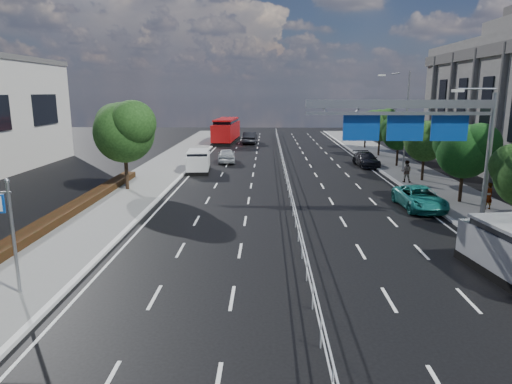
{
  "coord_description": "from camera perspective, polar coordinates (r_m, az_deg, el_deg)",
  "views": [
    {
      "loc": [
        -1.58,
        -15.14,
        7.24
      ],
      "look_at": [
        -2.1,
        6.85,
        2.4
      ],
      "focal_mm": 32.0,
      "sensor_mm": 36.0,
      "label": 1
    }
  ],
  "objects": [
    {
      "name": "far_tree_d",
      "position": [
        32.47,
        24.72,
        5.0
      ],
      "size": [
        3.85,
        3.59,
        5.34
      ],
      "color": "black",
      "rests_on": "ground"
    },
    {
      "name": "parked_car_dark",
      "position": [
        46.67,
        13.6,
        3.99
      ],
      "size": [
        2.21,
        4.81,
        1.36
      ],
      "primitive_type": "imported",
      "rotation": [
        0.0,
        0.0,
        0.06
      ],
      "color": "black",
      "rests_on": "ground"
    },
    {
      "name": "near_tree_back",
      "position": [
        34.79,
        -16.11,
        7.6
      ],
      "size": [
        4.84,
        4.51,
        6.69
      ],
      "color": "black",
      "rests_on": "ground"
    },
    {
      "name": "hedge_near",
      "position": [
        24.29,
        -27.69,
        -5.51
      ],
      "size": [
        1.0,
        36.0,
        0.44
      ],
      "primitive_type": "cube",
      "color": "black",
      "rests_on": "sidewalk_near"
    },
    {
      "name": "pedestrian_a",
      "position": [
        31.43,
        27.03,
        -0.46
      ],
      "size": [
        0.69,
        0.55,
        1.67
      ],
      "primitive_type": "imported",
      "rotation": [
        0.0,
        0.0,
        3.41
      ],
      "color": "gray",
      "rests_on": "sidewalk_far"
    },
    {
      "name": "median_fence",
      "position": [
        38.26,
        3.71,
        2.28
      ],
      "size": [
        0.05,
        85.0,
        1.02
      ],
      "color": "silver",
      "rests_on": "ground"
    },
    {
      "name": "white_minivan",
      "position": [
        42.45,
        -7.21,
        3.84
      ],
      "size": [
        2.36,
        4.74,
        2.0
      ],
      "rotation": [
        0.0,
        0.0,
        0.08
      ],
      "color": "black",
      "rests_on": "ground"
    },
    {
      "name": "ground",
      "position": [
        16.85,
        6.79,
        -13.12
      ],
      "size": [
        160.0,
        160.0,
        0.0
      ],
      "primitive_type": "plane",
      "color": "black",
      "rests_on": "ground"
    },
    {
      "name": "kerb_near",
      "position": [
        18.32,
        -23.17,
        -11.69
      ],
      "size": [
        0.25,
        140.0,
        0.15
      ],
      "primitive_type": "cube",
      "color": "silver",
      "rests_on": "ground"
    },
    {
      "name": "far_tree_h",
      "position": [
        61.1,
        13.62,
        8.49
      ],
      "size": [
        3.41,
        3.18,
        4.91
      ],
      "color": "black",
      "rests_on": "ground"
    },
    {
      "name": "parked_car_teal",
      "position": [
        30.52,
        19.78,
        -0.72
      ],
      "size": [
        2.46,
        5.07,
        1.39
      ],
      "primitive_type": "imported",
      "rotation": [
        0.0,
        0.0,
        0.03
      ],
      "color": "#19726C",
      "rests_on": "ground"
    },
    {
      "name": "far_tree_e",
      "position": [
        39.44,
        20.46,
        6.28
      ],
      "size": [
        3.63,
        3.38,
        5.13
      ],
      "color": "black",
      "rests_on": "ground"
    },
    {
      "name": "near_car_silver",
      "position": [
        47.82,
        -3.71,
        4.59
      ],
      "size": [
        2.15,
        4.54,
        1.5
      ],
      "primitive_type": "imported",
      "rotation": [
        0.0,
        0.0,
        3.23
      ],
      "color": "#AAAEB2",
      "rests_on": "ground"
    },
    {
      "name": "streetlight_far",
      "position": [
        42.92,
        17.94,
        9.11
      ],
      "size": [
        2.78,
        2.4,
        9.0
      ],
      "color": "gray",
      "rests_on": "ground"
    },
    {
      "name": "red_bus",
      "position": [
        67.16,
        -3.74,
        7.74
      ],
      "size": [
        3.38,
        11.68,
        3.45
      ],
      "rotation": [
        0.0,
        0.0,
        -0.06
      ],
      "color": "black",
      "rests_on": "ground"
    },
    {
      "name": "pedestrian_b",
      "position": [
        38.45,
        18.26,
        2.48
      ],
      "size": [
        1.03,
        0.92,
        1.76
      ],
      "primitive_type": "imported",
      "rotation": [
        0.0,
        0.0,
        2.79
      ],
      "color": "gray",
      "rests_on": "sidewalk_far"
    },
    {
      "name": "far_tree_g",
      "position": [
        53.78,
        15.32,
        8.26
      ],
      "size": [
        3.96,
        3.69,
        5.45
      ],
      "color": "black",
      "rests_on": "ground"
    },
    {
      "name": "near_car_dark",
      "position": [
        65.43,
        -0.75,
        6.8
      ],
      "size": [
        1.97,
        5.15,
        1.67
      ],
      "primitive_type": "imported",
      "rotation": [
        0.0,
        0.0,
        3.1
      ],
      "color": "black",
      "rests_on": "ground"
    },
    {
      "name": "far_tree_f",
      "position": [
        46.57,
        17.48,
        7.23
      ],
      "size": [
        3.52,
        3.28,
        5.02
      ],
      "color": "black",
      "rests_on": "ground"
    },
    {
      "name": "overhead_gantry",
      "position": [
        26.58,
        19.81,
        8.17
      ],
      "size": [
        10.24,
        0.38,
        7.45
      ],
      "color": "gray",
      "rests_on": "ground"
    }
  ]
}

